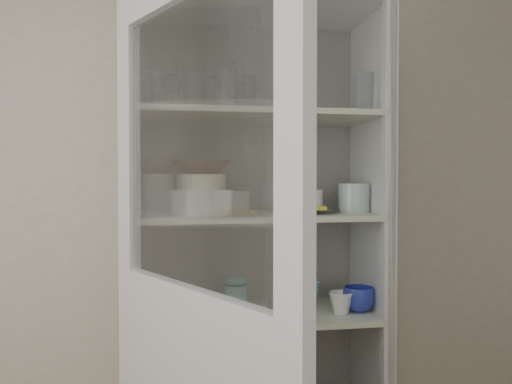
# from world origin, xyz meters

# --- Properties ---
(wall_back) EXTENTS (3.60, 0.02, 2.60)m
(wall_back) POSITION_xyz_m (0.00, 1.50, 1.30)
(wall_back) COLOR #BAAC98
(wall_back) RESTS_ON ground
(pantry_cabinet) EXTENTS (1.00, 0.45, 2.10)m
(pantry_cabinet) POSITION_xyz_m (0.20, 1.34, 0.94)
(pantry_cabinet) COLOR silver
(pantry_cabinet) RESTS_ON floor
(cupboard_door) EXTENTS (0.48, 0.80, 2.00)m
(cupboard_door) POSITION_xyz_m (-0.08, 0.66, 0.87)
(cupboard_door) COLOR silver
(cupboard_door) RESTS_ON floor
(tumbler_0) EXTENTS (0.08, 0.08, 0.15)m
(tumbler_0) POSITION_xyz_m (-0.21, 1.17, 1.73)
(tumbler_0) COLOR silver
(tumbler_0) RESTS_ON shelf_glass
(tumbler_1) EXTENTS (0.09, 0.09, 0.15)m
(tumbler_1) POSITION_xyz_m (0.07, 1.13, 1.73)
(tumbler_1) COLOR silver
(tumbler_1) RESTS_ON shelf_glass
(tumbler_2) EXTENTS (0.09, 0.09, 0.14)m
(tumbler_2) POSITION_xyz_m (-0.05, 1.13, 1.73)
(tumbler_2) COLOR silver
(tumbler_2) RESTS_ON shelf_glass
(tumbler_3) EXTENTS (0.09, 0.09, 0.13)m
(tumbler_3) POSITION_xyz_m (0.36, 1.13, 1.73)
(tumbler_3) COLOR silver
(tumbler_3) RESTS_ON shelf_glass
(tumbler_4) EXTENTS (0.07, 0.07, 0.13)m
(tumbler_4) POSITION_xyz_m (0.35, 1.16, 1.73)
(tumbler_4) COLOR silver
(tumbler_4) RESTS_ON shelf_glass
(tumbler_5) EXTENTS (0.08, 0.08, 0.13)m
(tumbler_5) POSITION_xyz_m (0.32, 1.12, 1.73)
(tumbler_5) COLOR silver
(tumbler_5) RESTS_ON shelf_glass
(tumbler_6) EXTENTS (0.09, 0.09, 0.15)m
(tumbler_6) POSITION_xyz_m (0.61, 1.15, 1.74)
(tumbler_6) COLOR silver
(tumbler_6) RESTS_ON shelf_glass
(tumbler_7) EXTENTS (0.08, 0.08, 0.13)m
(tumbler_7) POSITION_xyz_m (-0.21, 1.27, 1.72)
(tumbler_7) COLOR silver
(tumbler_7) RESTS_ON shelf_glass
(tumbler_8) EXTENTS (0.08, 0.08, 0.14)m
(tumbler_8) POSITION_xyz_m (0.03, 1.25, 1.73)
(tumbler_8) COLOR silver
(tumbler_8) RESTS_ON shelf_glass
(tumbler_9) EXTENTS (0.10, 0.10, 0.15)m
(tumbler_9) POSITION_xyz_m (0.16, 1.26, 1.74)
(tumbler_9) COLOR silver
(tumbler_9) RESTS_ON shelf_glass
(goblet_0) EXTENTS (0.08, 0.08, 0.19)m
(goblet_0) POSITION_xyz_m (-0.13, 1.36, 1.76)
(goblet_0) COLOR silver
(goblet_0) RESTS_ON shelf_glass
(goblet_1) EXTENTS (0.07, 0.07, 0.16)m
(goblet_1) POSITION_xyz_m (0.17, 1.37, 1.74)
(goblet_1) COLOR silver
(goblet_1) RESTS_ON shelf_glass
(goblet_2) EXTENTS (0.08, 0.08, 0.18)m
(goblet_2) POSITION_xyz_m (0.19, 1.38, 1.75)
(goblet_2) COLOR silver
(goblet_2) RESTS_ON shelf_glass
(goblet_3) EXTENTS (0.08, 0.08, 0.19)m
(goblet_3) POSITION_xyz_m (0.41, 1.39, 1.76)
(goblet_3) COLOR silver
(goblet_3) RESTS_ON shelf_glass
(plate_stack_front) EXTENTS (0.24, 0.24, 0.10)m
(plate_stack_front) POSITION_xyz_m (-0.02, 1.21, 1.31)
(plate_stack_front) COLOR white
(plate_stack_front) RESTS_ON shelf_plates
(plate_stack_back) EXTENTS (0.21, 0.21, 0.08)m
(plate_stack_back) POSITION_xyz_m (-0.03, 1.39, 1.30)
(plate_stack_back) COLOR white
(plate_stack_back) RESTS_ON shelf_plates
(cream_bowl) EXTENTS (0.24, 0.24, 0.06)m
(cream_bowl) POSITION_xyz_m (-0.02, 1.21, 1.39)
(cream_bowl) COLOR beige
(cream_bowl) RESTS_ON plate_stack_front
(terracotta_bowl) EXTENTS (0.27, 0.27, 0.05)m
(terracotta_bowl) POSITION_xyz_m (-0.02, 1.21, 1.44)
(terracotta_bowl) COLOR #432418
(terracotta_bowl) RESTS_ON cream_bowl
(glass_platter) EXTENTS (0.33, 0.33, 0.02)m
(glass_platter) POSITION_xyz_m (0.40, 1.26, 1.27)
(glass_platter) COLOR silver
(glass_platter) RESTS_ON shelf_plates
(yellow_trivet) EXTENTS (0.20, 0.20, 0.01)m
(yellow_trivet) POSITION_xyz_m (0.40, 1.26, 1.28)
(yellow_trivet) COLOR yellow
(yellow_trivet) RESTS_ON glass_platter
(white_ramekin) EXTENTS (0.15, 0.15, 0.07)m
(white_ramekin) POSITION_xyz_m (0.40, 1.26, 1.32)
(white_ramekin) COLOR white
(white_ramekin) RESTS_ON yellow_trivet
(grey_bowl_stack) EXTENTS (0.13, 0.13, 0.12)m
(grey_bowl_stack) POSITION_xyz_m (0.61, 1.26, 1.32)
(grey_bowl_stack) COLOR #ACBEBE
(grey_bowl_stack) RESTS_ON shelf_plates
(mug_blue) EXTENTS (0.15, 0.15, 0.10)m
(mug_blue) POSITION_xyz_m (0.61, 1.20, 0.91)
(mug_blue) COLOR #1E34A0
(mug_blue) RESTS_ON shelf_mugs
(mug_teal) EXTENTS (0.14, 0.14, 0.11)m
(mug_teal) POSITION_xyz_m (0.43, 1.33, 0.91)
(mug_teal) COLOR teal
(mug_teal) RESTS_ON shelf_mugs
(mug_white) EXTENTS (0.12, 0.12, 0.09)m
(mug_white) POSITION_xyz_m (0.53, 1.18, 0.90)
(mug_white) COLOR white
(mug_white) RESTS_ON shelf_mugs
(teal_jar) EXTENTS (0.10, 0.10, 0.12)m
(teal_jar) POSITION_xyz_m (0.13, 1.34, 0.92)
(teal_jar) COLOR teal
(teal_jar) RESTS_ON shelf_mugs
(measuring_cups) EXTENTS (0.09, 0.09, 0.04)m
(measuring_cups) POSITION_xyz_m (-0.13, 1.18, 0.88)
(measuring_cups) COLOR silver
(measuring_cups) RESTS_ON shelf_mugs
(white_canister) EXTENTS (0.13, 0.13, 0.12)m
(white_canister) POSITION_xyz_m (-0.21, 1.31, 0.92)
(white_canister) COLOR white
(white_canister) RESTS_ON shelf_mugs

